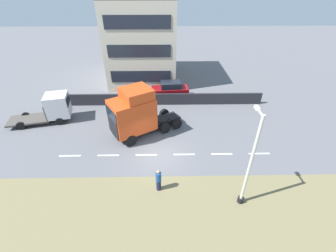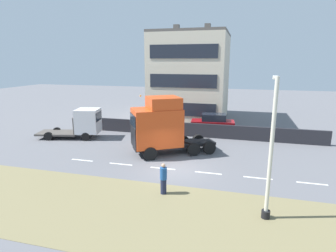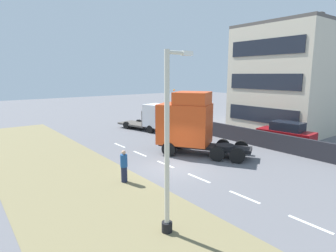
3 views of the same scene
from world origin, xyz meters
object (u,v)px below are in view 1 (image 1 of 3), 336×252
(parked_car, at_px, (170,90))
(pedestrian, at_px, (158,180))
(flatbed_truck, at_px, (54,108))
(lamp_post, at_px, (249,168))
(lorry_cab, at_px, (135,113))

(parked_car, bearing_deg, pedestrian, 169.66)
(flatbed_truck, relative_size, lamp_post, 0.94)
(parked_car, distance_m, pedestrian, 14.52)
(lorry_cab, relative_size, pedestrian, 3.75)
(lorry_cab, height_order, parked_car, lorry_cab)
(parked_car, relative_size, pedestrian, 2.50)
(parked_car, xyz_separation_m, lamp_post, (-15.58, -4.26, 2.01))
(lamp_post, bearing_deg, lorry_cab, 44.46)
(parked_car, height_order, lamp_post, lamp_post)
(flatbed_truck, bearing_deg, lamp_post, 44.32)
(flatbed_truck, relative_size, pedestrian, 3.48)
(flatbed_truck, height_order, lamp_post, lamp_post)
(parked_car, xyz_separation_m, pedestrian, (-14.47, 1.17, -0.10))
(lorry_cab, xyz_separation_m, flatbed_truck, (2.72, 8.58, -0.82))
(flatbed_truck, xyz_separation_m, lamp_post, (-10.48, -16.19, 1.51))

